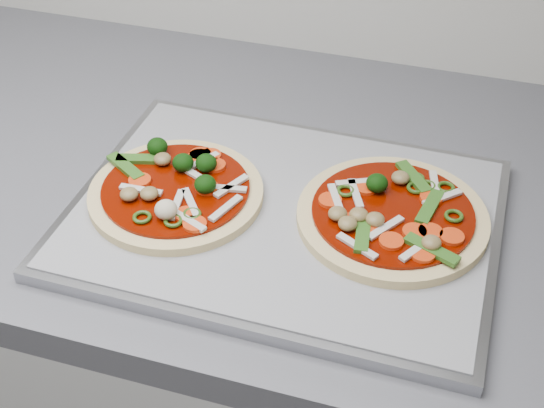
# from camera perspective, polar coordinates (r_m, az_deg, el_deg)

# --- Properties ---
(base_cabinet) EXTENTS (3.60, 0.60, 0.86)m
(base_cabinet) POSITION_cam_1_polar(r_m,az_deg,el_deg) (1.33, -13.01, -11.58)
(base_cabinet) COLOR silver
(base_cabinet) RESTS_ON ground
(countertop) EXTENTS (3.60, 0.60, 0.04)m
(countertop) POSITION_cam_1_polar(r_m,az_deg,el_deg) (1.02, -16.65, 4.49)
(countertop) COLOR #5B5C63
(countertop) RESTS_ON base_cabinet
(baking_tray) EXTENTS (0.46, 0.34, 0.01)m
(baking_tray) POSITION_cam_1_polar(r_m,az_deg,el_deg) (0.82, 0.87, -1.03)
(baking_tray) COLOR #949499
(baking_tray) RESTS_ON countertop
(parchment) EXTENTS (0.44, 0.32, 0.00)m
(parchment) POSITION_cam_1_polar(r_m,az_deg,el_deg) (0.82, 0.87, -0.58)
(parchment) COLOR gray
(parchment) RESTS_ON baking_tray
(pizza_left) EXTENTS (0.25, 0.25, 0.03)m
(pizza_left) POSITION_cam_1_polar(r_m,az_deg,el_deg) (0.83, -7.22, 1.09)
(pizza_left) COLOR beige
(pizza_left) RESTS_ON parchment
(pizza_right) EXTENTS (0.25, 0.25, 0.03)m
(pizza_right) POSITION_cam_1_polar(r_m,az_deg,el_deg) (0.81, 9.03, -0.84)
(pizza_right) COLOR beige
(pizza_right) RESTS_ON parchment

